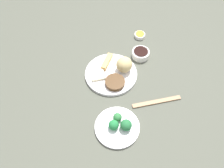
% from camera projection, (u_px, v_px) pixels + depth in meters
% --- Properties ---
extents(tabletop, '(2.20, 2.20, 0.02)m').
position_uv_depth(tabletop, '(108.00, 74.00, 1.18)').
color(tabletop, '#47493E').
rests_on(tabletop, ground).
extents(main_plate, '(0.27, 0.27, 0.02)m').
position_uv_depth(main_plate, '(111.00, 74.00, 1.16)').
color(main_plate, white).
rests_on(main_plate, tabletop).
extents(rice_scoop, '(0.08, 0.08, 0.08)m').
position_uv_depth(rice_scoop, '(124.00, 65.00, 1.13)').
color(rice_scoop, tan).
rests_on(rice_scoop, main_plate).
extents(spring_roll, '(0.07, 0.11, 0.02)m').
position_uv_depth(spring_roll, '(107.00, 62.00, 1.18)').
color(spring_roll, tan).
rests_on(spring_roll, main_plate).
extents(crab_rangoon_wonton, '(0.08, 0.07, 0.01)m').
position_uv_depth(crab_rangoon_wonton, '(98.00, 75.00, 1.14)').
color(crab_rangoon_wonton, beige).
rests_on(crab_rangoon_wonton, main_plate).
extents(stir_fry_heap, '(0.10, 0.10, 0.02)m').
position_uv_depth(stir_fry_heap, '(115.00, 82.00, 1.11)').
color(stir_fry_heap, '#452C15').
rests_on(stir_fry_heap, main_plate).
extents(broccoli_plate, '(0.20, 0.20, 0.01)m').
position_uv_depth(broccoli_plate, '(117.00, 127.00, 0.99)').
color(broccoli_plate, white).
rests_on(broccoli_plate, tabletop).
extents(broccoli_floret_0, '(0.05, 0.05, 0.05)m').
position_uv_depth(broccoli_floret_0, '(115.00, 125.00, 0.96)').
color(broccoli_floret_0, '#1F7037').
rests_on(broccoli_floret_0, broccoli_plate).
extents(broccoli_floret_1, '(0.04, 0.04, 0.04)m').
position_uv_depth(broccoli_floret_1, '(117.00, 117.00, 0.99)').
color(broccoli_floret_1, '#2D6C37').
rests_on(broccoli_floret_1, broccoli_plate).
extents(broccoli_floret_2, '(0.05, 0.05, 0.05)m').
position_uv_depth(broccoli_floret_2, '(126.00, 125.00, 0.96)').
color(broccoli_floret_2, '#236335').
rests_on(broccoli_floret_2, broccoli_plate).
extents(soy_sauce_bowl, '(0.09, 0.09, 0.04)m').
position_uv_depth(soy_sauce_bowl, '(141.00, 54.00, 1.23)').
color(soy_sauce_bowl, white).
rests_on(soy_sauce_bowl, tabletop).
extents(soy_sauce_bowl_liquid, '(0.08, 0.08, 0.00)m').
position_uv_depth(soy_sauce_bowl_liquid, '(141.00, 51.00, 1.21)').
color(soy_sauce_bowl_liquid, black).
rests_on(soy_sauce_bowl_liquid, soy_sauce_bowl).
extents(sauce_ramekin_hot_mustard, '(0.06, 0.06, 0.02)m').
position_uv_depth(sauce_ramekin_hot_mustard, '(140.00, 35.00, 1.32)').
color(sauce_ramekin_hot_mustard, white).
rests_on(sauce_ramekin_hot_mustard, tabletop).
extents(sauce_ramekin_hot_mustard_liquid, '(0.05, 0.05, 0.00)m').
position_uv_depth(sauce_ramekin_hot_mustard_liquid, '(140.00, 34.00, 1.31)').
color(sauce_ramekin_hot_mustard_liquid, yellow).
rests_on(sauce_ramekin_hot_mustard_liquid, sauce_ramekin_hot_mustard).
extents(chopsticks_pair, '(0.24, 0.05, 0.01)m').
position_uv_depth(chopsticks_pair, '(157.00, 102.00, 1.07)').
color(chopsticks_pair, '#9D7754').
rests_on(chopsticks_pair, tabletop).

